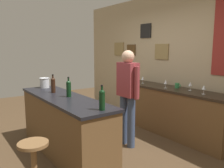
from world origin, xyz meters
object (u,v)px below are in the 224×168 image
at_px(ice_bucket, 45,83).
at_px(wine_glass_b, 166,82).
at_px(wine_glass_c, 190,84).
at_px(coffee_mug, 177,86).
at_px(bartender, 128,92).
at_px(wine_bottle_b, 69,88).
at_px(bar_stool, 34,162).
at_px(wine_glass_a, 143,78).
at_px(wine_glass_d, 204,88).
at_px(wine_bottle_a, 53,85).
at_px(wine_bottle_c, 102,99).

relative_size(ice_bucket, wine_glass_b, 1.21).
bearing_deg(wine_glass_c, coffee_mug, 177.05).
xyz_separation_m(bartender, wine_bottle_b, (-0.27, -0.94, 0.12)).
bearing_deg(wine_bottle_b, bar_stool, -44.33).
relative_size(wine_glass_a, wine_glass_d, 1.00).
bearing_deg(ice_bucket, wine_glass_a, 72.90).
bearing_deg(coffee_mug, wine_glass_c, -2.95).
relative_size(bar_stool, wine_glass_b, 4.39).
xyz_separation_m(wine_bottle_a, wine_glass_d, (1.49, 1.99, -0.05)).
relative_size(bartender, wine_glass_a, 10.45).
distance_m(wine_bottle_b, wine_glass_a, 1.96).
xyz_separation_m(wine_bottle_a, wine_bottle_c, (1.39, 0.06, 0.00)).
relative_size(bar_stool, ice_bucket, 3.62).
height_order(wine_bottle_b, wine_glass_c, wine_bottle_b).
relative_size(bar_stool, wine_glass_a, 4.39).
distance_m(wine_glass_a, wine_glass_b, 0.67).
distance_m(wine_bottle_b, wine_bottle_c, 0.93).
bearing_deg(bar_stool, wine_glass_b, 101.99).
height_order(wine_glass_b, wine_glass_d, same).
height_order(wine_bottle_a, wine_bottle_c, same).
bearing_deg(bar_stool, wine_bottle_b, 135.67).
distance_m(wine_bottle_b, coffee_mug, 2.10).
xyz_separation_m(wine_glass_b, wine_glass_d, (0.77, 0.05, 0.00)).
bearing_deg(wine_glass_c, wine_bottle_c, -83.45).
bearing_deg(wine_bottle_b, bartender, 73.95).
bearing_deg(wine_glass_a, wine_bottle_b, -78.07).
height_order(wine_bottle_c, wine_glass_b, wine_bottle_c).
relative_size(wine_bottle_c, ice_bucket, 1.63).
bearing_deg(wine_glass_b, wine_bottle_a, -110.29).
height_order(bartender, wine_glass_a, bartender).
bearing_deg(wine_bottle_c, bartender, 124.83).
relative_size(wine_bottle_c, wine_glass_a, 1.97).
height_order(wine_glass_b, wine_glass_c, same).
bearing_deg(coffee_mug, wine_glass_d, -11.57).
xyz_separation_m(wine_glass_c, wine_glass_d, (0.34, -0.12, 0.00)).
bearing_deg(wine_glass_a, wine_bottle_c, -55.34).
bearing_deg(wine_glass_a, bar_stool, -65.61).
distance_m(bartender, wine_bottle_c, 1.16).
bearing_deg(wine_glass_d, bar_stool, -94.17).
xyz_separation_m(bartender, wine_glass_b, (-0.01, 0.95, 0.07)).
relative_size(bartender, wine_glass_d, 10.45).
height_order(bartender, ice_bucket, bartender).
distance_m(wine_glass_c, coffee_mug, 0.30).
bearing_deg(wine_glass_c, bartender, -110.79).
relative_size(wine_bottle_a, wine_bottle_c, 1.00).
bearing_deg(wine_glass_c, wine_glass_d, -18.65).
bearing_deg(wine_glass_d, wine_glass_c, 161.35).
relative_size(bartender, bar_stool, 2.38).
distance_m(ice_bucket, wine_glass_c, 2.67).
bearing_deg(wine_glass_c, wine_glass_b, -159.27).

